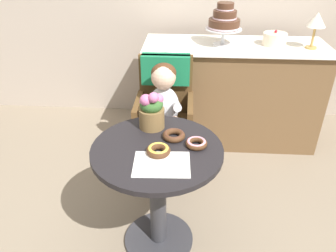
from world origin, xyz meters
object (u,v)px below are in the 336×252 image
Objects in this scene: donut_side at (174,135)px; table_lamp at (317,21)px; round_layer_cake at (275,39)px; cafe_table at (158,178)px; wicker_chair at (165,99)px; donut_mid at (196,143)px; tiered_cake_stand at (224,21)px; seated_child at (163,104)px; flower_vase at (151,110)px; donut_front at (158,150)px.

table_lamp reaches higher than donut_side.
cafe_table is at bearing -123.20° from round_layer_cake.
round_layer_cake reaches higher than wicker_chair.
donut_mid is 0.35× the size of tiered_cake_stand.
table_lamp reaches higher than cafe_table.
flower_vase is at bearing -95.83° from seated_child.
table_lamp is (1.16, 0.65, 0.44)m from seated_child.
cafe_table is 1.64m from round_layer_cake.
wicker_chair is 3.35× the size of table_lamp.
seated_child is at bearing -91.19° from wicker_chair.
cafe_table is 0.24m from donut_front.
tiered_cake_stand is at bearing -177.13° from round_layer_cake.
table_lamp is at bearing -3.92° from tiered_cake_stand.
tiered_cake_stand is (0.48, 1.08, 0.26)m from flower_vase.
flower_vase is 1.44m from round_layer_cake.
round_layer_cake reaches higher than cafe_table.
wicker_chair is (-0.01, 0.76, 0.13)m from cafe_table.
tiered_cake_stand is 1.19× the size of table_lamp.
flower_vase is at bearing -114.13° from tiered_cake_stand.
donut_mid is at bearing -127.50° from table_lamp.
wicker_chair reaches higher than donut_side.
donut_side is at bearing 64.93° from donut_front.
seated_child reaches higher than cafe_table.
seated_child reaches higher than donut_mid.
donut_front is 1.63m from round_layer_cake.
seated_child is at bearing -150.78° from table_lamp.
table_lamp reaches higher than flower_vase.
round_layer_cake is at bearing 50.30° from flower_vase.
round_layer_cake is (0.85, 1.38, 0.21)m from donut_front.
table_lamp is (1.20, 1.03, 0.28)m from flower_vase.
donut_front is 0.45× the size of table_lamp.
seated_child reaches higher than donut_side.
cafe_table is 6.08× the size of donut_mid.
round_layer_cake reaches higher than donut_side.
tiered_cake_stand is (0.45, 0.70, 0.42)m from seated_child.
cafe_table is 0.77m from wicker_chair.
tiered_cake_stand is (0.45, 0.54, 0.46)m from wicker_chair.
wicker_chair is at bearing 90.00° from seated_child.
seated_child is at bearing 92.16° from donut_front.
seated_child is at bearing -122.55° from tiered_cake_stand.
wicker_chair is 0.58m from flower_vase.
donut_mid is at bearing -29.71° from donut_side.
cafe_table is 5.63× the size of donut_front.
flower_vase is at bearing 103.20° from cafe_table.
tiered_cake_stand is 1.73× the size of round_layer_cake.
donut_side is (0.07, 0.16, -0.00)m from donut_front.
seated_child is 2.55× the size of table_lamp.
tiered_cake_stand reaches higher than table_lamp.
table_lamp reaches higher than donut_front.
cafe_table is 0.75× the size of wicker_chair.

